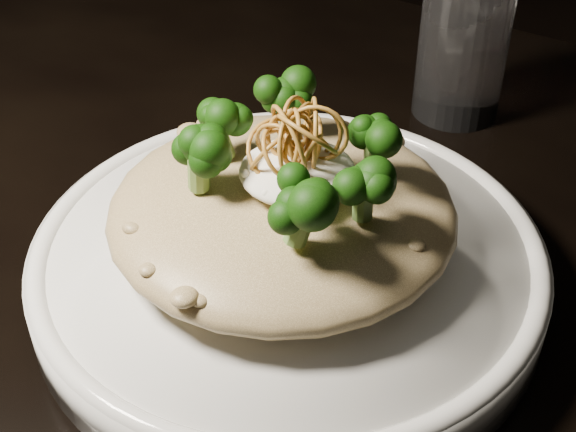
# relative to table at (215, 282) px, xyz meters

# --- Properties ---
(table) EXTENTS (1.10, 0.80, 0.75)m
(table) POSITION_rel_table_xyz_m (0.00, 0.00, 0.00)
(table) COLOR black
(table) RESTS_ON ground
(plate) EXTENTS (0.32, 0.32, 0.03)m
(plate) POSITION_rel_table_xyz_m (0.10, -0.04, 0.10)
(plate) COLOR silver
(plate) RESTS_ON table
(risotto) EXTENTS (0.21, 0.21, 0.05)m
(risotto) POSITION_rel_table_xyz_m (0.09, -0.04, 0.14)
(risotto) COLOR brown
(risotto) RESTS_ON plate
(broccoli) EXTENTS (0.13, 0.13, 0.05)m
(broccoli) POSITION_rel_table_xyz_m (0.10, -0.04, 0.19)
(broccoli) COLOR black
(broccoli) RESTS_ON risotto
(cheese) EXTENTS (0.07, 0.07, 0.02)m
(cheese) POSITION_rel_table_xyz_m (0.10, -0.04, 0.17)
(cheese) COLOR white
(cheese) RESTS_ON risotto
(shallots) EXTENTS (0.06, 0.06, 0.04)m
(shallots) POSITION_rel_table_xyz_m (0.10, -0.04, 0.20)
(shallots) COLOR #91611E
(shallots) RESTS_ON cheese
(drinking_glass) EXTENTS (0.10, 0.10, 0.13)m
(drinking_glass) POSITION_rel_table_xyz_m (0.10, 0.21, 0.15)
(drinking_glass) COLOR white
(drinking_glass) RESTS_ON table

